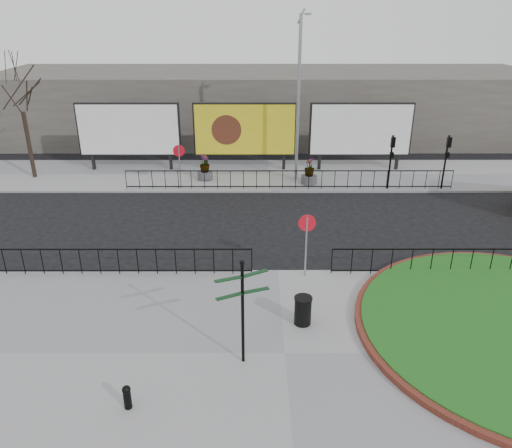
{
  "coord_description": "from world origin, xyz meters",
  "views": [
    {
      "loc": [
        -0.86,
        -16.85,
        9.42
      ],
      "look_at": [
        -0.84,
        0.66,
        1.77
      ],
      "focal_mm": 35.0,
      "sensor_mm": 36.0,
      "label": 1
    }
  ],
  "objects_px": {
    "billboard_mid": "(245,130)",
    "bollard": "(127,396)",
    "fingerpost_sign": "(243,302)",
    "planter_a": "(205,169)",
    "planter_c": "(309,174)",
    "lamp_post": "(298,98)",
    "litter_bin": "(303,310)"
  },
  "relations": [
    {
      "from": "lamp_post",
      "to": "fingerpost_sign",
      "type": "bearing_deg",
      "value": -99.45
    },
    {
      "from": "billboard_mid",
      "to": "lamp_post",
      "type": "distance_m",
      "value": 4.23
    },
    {
      "from": "litter_bin",
      "to": "billboard_mid",
      "type": "bearing_deg",
      "value": 97.4
    },
    {
      "from": "lamp_post",
      "to": "bollard",
      "type": "distance_m",
      "value": 19.48
    },
    {
      "from": "billboard_mid",
      "to": "litter_bin",
      "type": "distance_m",
      "value": 16.73
    },
    {
      "from": "litter_bin",
      "to": "planter_a",
      "type": "distance_m",
      "value": 15.17
    },
    {
      "from": "fingerpost_sign",
      "to": "planter_a",
      "type": "distance_m",
      "value": 16.6
    },
    {
      "from": "lamp_post",
      "to": "litter_bin",
      "type": "height_order",
      "value": "lamp_post"
    },
    {
      "from": "planter_c",
      "to": "bollard",
      "type": "bearing_deg",
      "value": -109.86
    },
    {
      "from": "planter_a",
      "to": "planter_c",
      "type": "xyz_separation_m",
      "value": [
        6.01,
        -0.78,
        -0.01
      ]
    },
    {
      "from": "fingerpost_sign",
      "to": "planter_a",
      "type": "relative_size",
      "value": 2.16
    },
    {
      "from": "bollard",
      "to": "fingerpost_sign",
      "type": "bearing_deg",
      "value": 32.31
    },
    {
      "from": "litter_bin",
      "to": "planter_a",
      "type": "xyz_separation_m",
      "value": [
        -4.44,
        14.5,
        0.12
      ]
    },
    {
      "from": "fingerpost_sign",
      "to": "planter_a",
      "type": "bearing_deg",
      "value": 78.84
    },
    {
      "from": "litter_bin",
      "to": "planter_a",
      "type": "relative_size",
      "value": 0.64
    },
    {
      "from": "bollard",
      "to": "litter_bin",
      "type": "relative_size",
      "value": 0.71
    },
    {
      "from": "lamp_post",
      "to": "litter_bin",
      "type": "xyz_separation_m",
      "value": [
        -0.87,
        -14.5,
        -4.22
      ]
    },
    {
      "from": "fingerpost_sign",
      "to": "planter_c",
      "type": "relative_size",
      "value": 2.14
    },
    {
      "from": "fingerpost_sign",
      "to": "billboard_mid",
      "type": "bearing_deg",
      "value": 70.72
    },
    {
      "from": "fingerpost_sign",
      "to": "lamp_post",
      "type": "bearing_deg",
      "value": 60.37
    },
    {
      "from": "billboard_mid",
      "to": "lamp_post",
      "type": "relative_size",
      "value": 0.67
    },
    {
      "from": "billboard_mid",
      "to": "lamp_post",
      "type": "height_order",
      "value": "lamp_post"
    },
    {
      "from": "planter_a",
      "to": "planter_c",
      "type": "distance_m",
      "value": 6.06
    },
    {
      "from": "billboard_mid",
      "to": "planter_c",
      "type": "xyz_separation_m",
      "value": [
        3.7,
        -2.75,
        -1.88
      ]
    },
    {
      "from": "fingerpost_sign",
      "to": "planter_a",
      "type": "height_order",
      "value": "fingerpost_sign"
    },
    {
      "from": "lamp_post",
      "to": "litter_bin",
      "type": "distance_m",
      "value": 15.13
    },
    {
      "from": "billboard_mid",
      "to": "bollard",
      "type": "xyz_separation_m",
      "value": [
        -2.58,
        -20.12,
        -2.11
      ]
    },
    {
      "from": "billboard_mid",
      "to": "fingerpost_sign",
      "type": "xyz_separation_m",
      "value": [
        0.29,
        -18.31,
        -0.52
      ]
    },
    {
      "from": "billboard_mid",
      "to": "bollard",
      "type": "distance_m",
      "value": 20.4
    },
    {
      "from": "lamp_post",
      "to": "planter_a",
      "type": "height_order",
      "value": "lamp_post"
    },
    {
      "from": "bollard",
      "to": "billboard_mid",
      "type": "bearing_deg",
      "value": 82.7
    },
    {
      "from": "planter_c",
      "to": "fingerpost_sign",
      "type": "bearing_deg",
      "value": -102.37
    }
  ]
}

